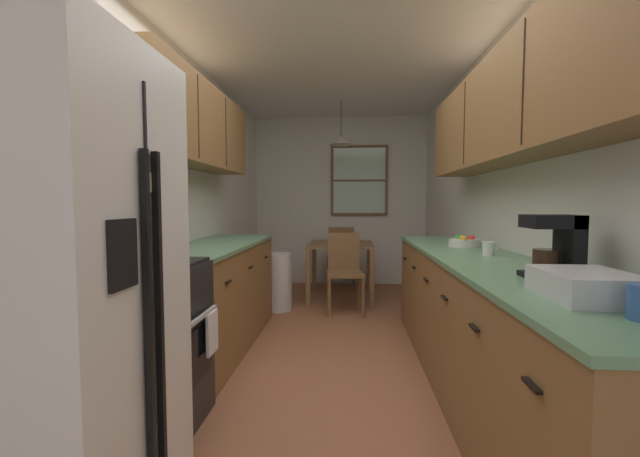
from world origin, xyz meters
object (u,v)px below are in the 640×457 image
(dining_table, at_px, (341,252))
(refrigerator, at_px, (52,297))
(dining_chair_far, at_px, (341,254))
(fruit_bowl, at_px, (464,242))
(mug_spare, at_px, (489,249))
(microwave_over_range, at_px, (111,117))
(dining_chair_near, at_px, (344,268))
(stove_range, at_px, (139,345))
(trash_bin, at_px, (277,282))
(dish_rack, at_px, (586,285))
(coffee_maker, at_px, (557,245))
(storage_canister, at_px, (176,242))

(dining_table, bearing_deg, refrigerator, -104.20)
(refrigerator, relative_size, dining_chair_far, 2.01)
(fruit_bowl, bearing_deg, mug_spare, -89.39)
(microwave_over_range, relative_size, dining_chair_near, 0.67)
(stove_range, relative_size, fruit_bowl, 4.69)
(dining_chair_far, relative_size, trash_bin, 1.37)
(dish_rack, bearing_deg, coffee_maker, 76.35)
(dining_table, relative_size, trash_bin, 1.32)
(coffee_maker, bearing_deg, trash_bin, 123.53)
(dining_chair_far, bearing_deg, dining_chair_near, -87.18)
(dining_table, distance_m, fruit_bowl, 2.23)
(dining_chair_near, bearing_deg, fruit_bowl, -53.91)
(refrigerator, bearing_deg, trash_bin, 85.83)
(stove_range, height_order, dish_rack, stove_range)
(microwave_over_range, height_order, dining_chair_far, microwave_over_range)
(refrigerator, relative_size, stove_range, 1.64)
(dining_chair_far, bearing_deg, trash_bin, -120.13)
(fruit_bowl, distance_m, dish_rack, 1.74)
(dining_table, height_order, fruit_bowl, fruit_bowl)
(refrigerator, distance_m, dish_rack, 1.92)
(coffee_maker, bearing_deg, stove_range, 175.14)
(dining_table, height_order, dining_chair_far, dining_chair_far)
(dining_table, xyz_separation_m, trash_bin, (-0.73, -0.61, -0.28))
(microwave_over_range, height_order, coffee_maker, microwave_over_range)
(dining_chair_far, bearing_deg, storage_canister, -107.50)
(stove_range, xyz_separation_m, dining_chair_near, (1.08, 2.48, 0.03))
(refrigerator, height_order, dish_rack, refrigerator)
(dining_chair_near, xyz_separation_m, dining_chair_far, (-0.06, 1.28, 0.00))
(dining_chair_near, distance_m, dining_chair_far, 1.29)
(mug_spare, bearing_deg, refrigerator, -146.54)
(refrigerator, distance_m, fruit_bowl, 2.71)
(stove_range, bearing_deg, fruit_bowl, 29.68)
(stove_range, relative_size, trash_bin, 1.67)
(dining_chair_far, xyz_separation_m, mug_spare, (1.03, -3.14, 0.45))
(stove_range, bearing_deg, storage_canister, 90.63)
(stove_range, height_order, dining_chair_far, stove_range)
(trash_bin, bearing_deg, microwave_over_range, -99.22)
(stove_range, distance_m, fruit_bowl, 2.40)
(trash_bin, xyz_separation_m, dish_rack, (1.69, -3.09, 0.62))
(trash_bin, height_order, fruit_bowl, fruit_bowl)
(stove_range, distance_m, dining_chair_near, 2.71)
(storage_canister, bearing_deg, fruit_bowl, 17.75)
(fruit_bowl, bearing_deg, dish_rack, -92.08)
(coffee_maker, height_order, mug_spare, coffee_maker)
(refrigerator, height_order, dining_table, refrigerator)
(stove_range, height_order, trash_bin, stove_range)
(trash_bin, bearing_deg, storage_canister, -98.52)
(dish_rack, bearing_deg, dining_chair_far, 102.47)
(stove_range, bearing_deg, dining_chair_near, 66.40)
(trash_bin, height_order, storage_canister, storage_canister)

